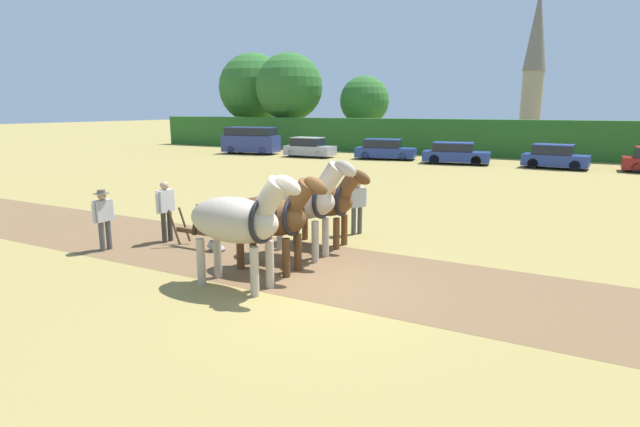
{
  "coord_description": "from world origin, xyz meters",
  "views": [
    {
      "loc": [
        4.86,
        -9.0,
        3.75
      ],
      "look_at": [
        -0.91,
        2.14,
        1.1
      ],
      "focal_mm": 28.0,
      "sensor_mm": 36.0,
      "label": 1
    }
  ],
  "objects_px": {
    "tree_far_left": "(253,88)",
    "plow": "(202,237)",
    "tree_left": "(289,87)",
    "parked_car_left": "(309,148)",
    "farmer_onlooker_left": "(103,215)",
    "draft_horse_lead_left": "(238,220)",
    "parked_van": "(251,140)",
    "farmer_beside_team": "(357,202)",
    "farmer_at_plow": "(166,207)",
    "draft_horse_lead_right": "(272,216)",
    "parked_car_center_left": "(385,150)",
    "parked_car_center": "(455,154)",
    "parked_car_center_right": "(555,157)",
    "draft_horse_trail_right": "(324,201)",
    "draft_horse_trail_left": "(300,200)",
    "tree_center_left": "(364,101)",
    "church_spire": "(535,60)"
  },
  "relations": [
    {
      "from": "tree_far_left",
      "to": "plow",
      "type": "relative_size",
      "value": 5.55
    },
    {
      "from": "tree_left",
      "to": "parked_car_left",
      "type": "height_order",
      "value": "tree_left"
    },
    {
      "from": "tree_left",
      "to": "farmer_onlooker_left",
      "type": "relative_size",
      "value": 5.49
    },
    {
      "from": "draft_horse_lead_left",
      "to": "parked_van",
      "type": "distance_m",
      "value": 32.21
    },
    {
      "from": "draft_horse_lead_left",
      "to": "farmer_beside_team",
      "type": "xyz_separation_m",
      "value": [
        0.38,
        5.4,
        -0.46
      ]
    },
    {
      "from": "farmer_at_plow",
      "to": "farmer_onlooker_left",
      "type": "xyz_separation_m",
      "value": [
        -0.84,
        -1.41,
        -0.07
      ]
    },
    {
      "from": "draft_horse_lead_right",
      "to": "parked_car_center_left",
      "type": "relative_size",
      "value": 0.58
    },
    {
      "from": "plow",
      "to": "parked_van",
      "type": "relative_size",
      "value": 0.35
    },
    {
      "from": "parked_car_center",
      "to": "draft_horse_lead_right",
      "type": "bearing_deg",
      "value": -93.34
    },
    {
      "from": "tree_far_left",
      "to": "draft_horse_lead_right",
      "type": "bearing_deg",
      "value": -54.74
    },
    {
      "from": "draft_horse_lead_left",
      "to": "parked_car_center",
      "type": "distance_m",
      "value": 26.55
    },
    {
      "from": "parked_car_center_left",
      "to": "parked_car_left",
      "type": "bearing_deg",
      "value": -179.66
    },
    {
      "from": "draft_horse_lead_left",
      "to": "parked_car_center_right",
      "type": "distance_m",
      "value": 27.16
    },
    {
      "from": "parked_van",
      "to": "parked_car_center",
      "type": "xyz_separation_m",
      "value": [
        16.98,
        0.02,
        -0.42
      ]
    },
    {
      "from": "draft_horse_trail_right",
      "to": "farmer_beside_team",
      "type": "distance_m",
      "value": 1.6
    },
    {
      "from": "draft_horse_lead_left",
      "to": "parked_car_center_left",
      "type": "relative_size",
      "value": 0.62
    },
    {
      "from": "farmer_beside_team",
      "to": "parked_car_center_right",
      "type": "height_order",
      "value": "farmer_beside_team"
    },
    {
      "from": "draft_horse_lead_left",
      "to": "farmer_onlooker_left",
      "type": "height_order",
      "value": "draft_horse_lead_left"
    },
    {
      "from": "draft_horse_trail_left",
      "to": "draft_horse_trail_right",
      "type": "bearing_deg",
      "value": 90.36
    },
    {
      "from": "farmer_onlooker_left",
      "to": "parked_van",
      "type": "xyz_separation_m",
      "value": [
        -13.41,
        25.83,
        0.17
      ]
    },
    {
      "from": "tree_center_left",
      "to": "draft_horse_trail_right",
      "type": "height_order",
      "value": "tree_center_left"
    },
    {
      "from": "tree_far_left",
      "to": "plow",
      "type": "height_order",
      "value": "tree_far_left"
    },
    {
      "from": "draft_horse_lead_right",
      "to": "parked_car_center_right",
      "type": "xyz_separation_m",
      "value": [
        4.82,
        25.43,
        -0.58
      ]
    },
    {
      "from": "parked_van",
      "to": "parked_car_center_right",
      "type": "relative_size",
      "value": 1.22
    },
    {
      "from": "plow",
      "to": "parked_car_left",
      "type": "bearing_deg",
      "value": 112.88
    },
    {
      "from": "church_spire",
      "to": "parked_car_center",
      "type": "height_order",
      "value": "church_spire"
    },
    {
      "from": "plow",
      "to": "parked_van",
      "type": "height_order",
      "value": "parked_van"
    },
    {
      "from": "church_spire",
      "to": "parked_car_center_left",
      "type": "xyz_separation_m",
      "value": [
        -6.61,
        -38.04,
        -9.26
      ]
    },
    {
      "from": "tree_left",
      "to": "tree_center_left",
      "type": "xyz_separation_m",
      "value": [
        7.19,
        1.86,
        -1.34
      ]
    },
    {
      "from": "parked_car_center",
      "to": "farmer_at_plow",
      "type": "bearing_deg",
      "value": -102.81
    },
    {
      "from": "parked_car_center",
      "to": "parked_car_left",
      "type": "bearing_deg",
      "value": 174.91
    },
    {
      "from": "draft_horse_lead_left",
      "to": "draft_horse_trail_right",
      "type": "distance_m",
      "value": 3.87
    },
    {
      "from": "parked_car_left",
      "to": "plow",
      "type": "bearing_deg",
      "value": -68.48
    },
    {
      "from": "draft_horse_lead_right",
      "to": "parked_car_center_right",
      "type": "bearing_deg",
      "value": 79.88
    },
    {
      "from": "farmer_onlooker_left",
      "to": "parked_car_center_right",
      "type": "bearing_deg",
      "value": 72.17
    },
    {
      "from": "parked_car_center",
      "to": "draft_horse_trail_left",
      "type": "bearing_deg",
      "value": -93.14
    },
    {
      "from": "draft_horse_lead_right",
      "to": "parked_car_center_left",
      "type": "bearing_deg",
      "value": 105.22
    },
    {
      "from": "farmer_onlooker_left",
      "to": "plow",
      "type": "bearing_deg",
      "value": 32.9
    },
    {
      "from": "farmer_beside_team",
      "to": "parked_car_left",
      "type": "height_order",
      "value": "farmer_beside_team"
    },
    {
      "from": "draft_horse_lead_left",
      "to": "church_spire",
      "type": "bearing_deg",
      "value": 90.73
    },
    {
      "from": "farmer_onlooker_left",
      "to": "church_spire",
      "type": "bearing_deg",
      "value": 88.48
    },
    {
      "from": "draft_horse_lead_left",
      "to": "farmer_beside_team",
      "type": "relative_size",
      "value": 1.67
    },
    {
      "from": "draft_horse_lead_left",
      "to": "farmer_at_plow",
      "type": "height_order",
      "value": "draft_horse_lead_left"
    },
    {
      "from": "draft_horse_trail_right",
      "to": "parked_car_left",
      "type": "distance_m",
      "value": 25.72
    },
    {
      "from": "draft_horse_trail_right",
      "to": "parked_car_center_left",
      "type": "bearing_deg",
      "value": 106.79
    },
    {
      "from": "parked_car_center_left",
      "to": "parked_car_center",
      "type": "height_order",
      "value": "parked_car_center_left"
    },
    {
      "from": "tree_left",
      "to": "draft_horse_trail_left",
      "type": "bearing_deg",
      "value": -58.79
    },
    {
      "from": "tree_center_left",
      "to": "farmer_beside_team",
      "type": "distance_m",
      "value": 34.09
    },
    {
      "from": "parked_van",
      "to": "parked_car_center_right",
      "type": "xyz_separation_m",
      "value": [
        23.16,
        0.23,
        -0.4
      ]
    },
    {
      "from": "tree_far_left",
      "to": "plow",
      "type": "bearing_deg",
      "value": -57.2
    }
  ]
}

